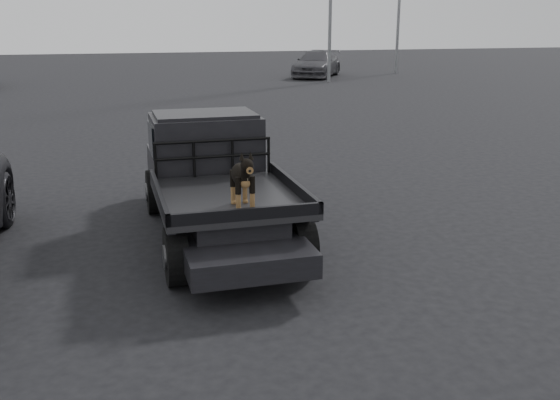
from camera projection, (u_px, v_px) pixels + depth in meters
name	position (u px, v px, depth m)	size (l,w,h in m)	color
ground	(200.00, 296.00, 7.62)	(120.00, 120.00, 0.00)	black
flatbed_ute	(217.00, 208.00, 9.62)	(2.00, 5.40, 0.92)	black
ute_cab	(205.00, 139.00, 10.24)	(1.72, 1.30, 0.88)	black
headache_rack	(213.00, 158.00, 9.60)	(1.80, 0.08, 0.55)	black
dog	(242.00, 179.00, 7.95)	(0.32, 0.60, 0.74)	black
distant_car_b	(317.00, 64.00, 36.74)	(2.11, 5.20, 1.51)	#45444A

